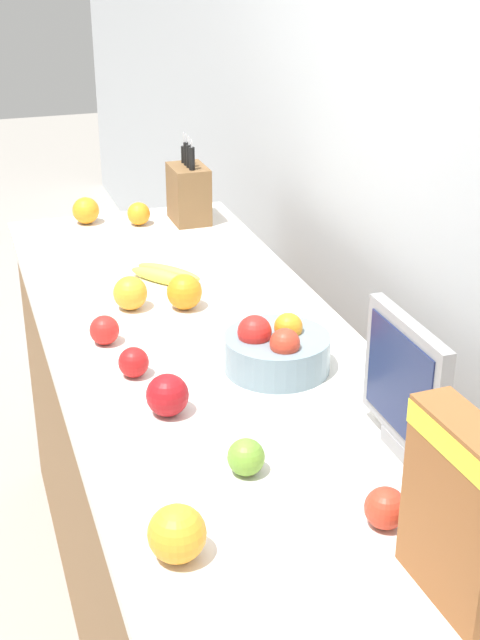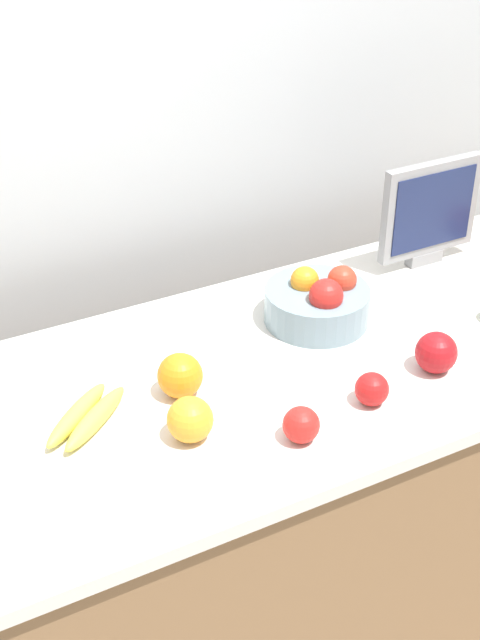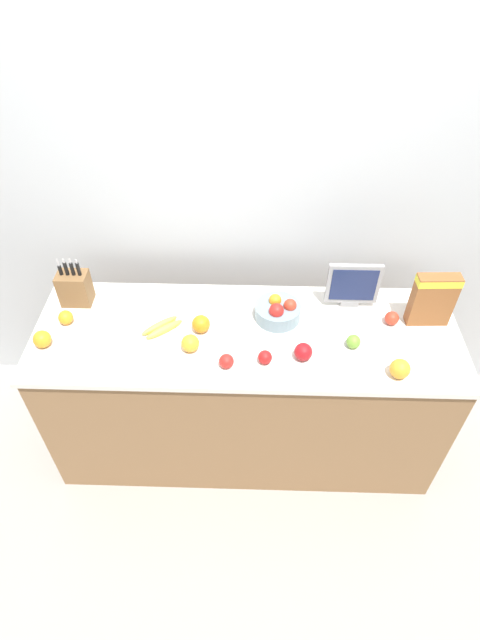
{
  "view_description": "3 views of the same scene",
  "coord_description": "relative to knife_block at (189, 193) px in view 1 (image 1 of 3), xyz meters",
  "views": [
    {
      "loc": [
        1.71,
        -0.49,
        1.8
      ],
      "look_at": [
        0.06,
        0.05,
        1.0
      ],
      "focal_mm": 50.0,
      "sensor_mm": 36.0,
      "label": 1
    },
    {
      "loc": [
        -0.75,
        -1.24,
        1.94
      ],
      "look_at": [
        -0.06,
        0.05,
        1.01
      ],
      "focal_mm": 50.0,
      "sensor_mm": 36.0,
      "label": 2
    },
    {
      "loc": [
        0.02,
        -1.66,
        2.61
      ],
      "look_at": [
        -0.03,
        0.04,
        0.96
      ],
      "focal_mm": 28.0,
      "sensor_mm": 36.0,
      "label": 3
    }
  ],
  "objects": [
    {
      "name": "wall_back",
      "position": [
        0.86,
        0.37,
        0.29
      ],
      "size": [
        9.0,
        0.06,
        2.6
      ],
      "color": "silver",
      "rests_on": "ground_plane"
    },
    {
      "name": "counter",
      "position": [
        0.86,
        -0.19,
        -0.55
      ],
      "size": [
        2.04,
        0.69,
        0.92
      ],
      "color": "olive",
      "rests_on": "ground_plane"
    },
    {
      "name": "knife_block",
      "position": [
        0.0,
        0.0,
        0.0
      ],
      "size": [
        0.15,
        0.11,
        0.27
      ],
      "color": "brown",
      "rests_on": "counter"
    },
    {
      "name": "small_monitor",
      "position": [
        1.37,
        0.01,
        0.05
      ],
      "size": [
        0.26,
        0.03,
        0.26
      ],
      "color": "gray",
      "rests_on": "counter"
    },
    {
      "name": "cereal_box",
      "position": [
        1.73,
        -0.09,
        0.06
      ],
      "size": [
        0.2,
        0.07,
        0.28
      ],
      "rotation": [
        0.0,
        0.0,
        0.04
      ],
      "color": "brown",
      "rests_on": "counter"
    },
    {
      "name": "fruit_bowl",
      "position": [
        1.01,
        -0.09,
        -0.04
      ],
      "size": [
        0.22,
        0.22,
        0.12
      ],
      "color": "gray",
      "rests_on": "counter"
    },
    {
      "name": "banana_bunch",
      "position": [
        0.45,
        -0.19,
        -0.07
      ],
      "size": [
        0.2,
        0.18,
        0.04
      ],
      "rotation": [
        0.0,
        0.0,
        3.95
      ],
      "color": "yellow",
      "rests_on": "counter"
    },
    {
      "name": "apple_by_knife_block",
      "position": [
        0.77,
        -0.41,
        -0.06
      ],
      "size": [
        0.07,
        0.07,
        0.07
      ],
      "primitive_type": "sphere",
      "color": "red",
      "rests_on": "counter"
    },
    {
      "name": "apple_rear",
      "position": [
        1.35,
        -0.27,
        -0.06
      ],
      "size": [
        0.07,
        0.07,
        0.07
      ],
      "primitive_type": "sphere",
      "color": "#6B9E33",
      "rests_on": "counter"
    },
    {
      "name": "apple_rightmost",
      "position": [
        0.94,
        -0.38,
        -0.06
      ],
      "size": [
        0.06,
        0.06,
        0.06
      ],
      "primitive_type": "sphere",
      "color": "red",
      "rests_on": "counter"
    },
    {
      "name": "apple_leftmost",
      "position": [
        1.56,
        -0.11,
        -0.06
      ],
      "size": [
        0.07,
        0.07,
        0.07
      ],
      "primitive_type": "sphere",
      "color": "red",
      "rests_on": "counter"
    },
    {
      "name": "apple_middle",
      "position": [
        1.11,
        -0.35,
        -0.05
      ],
      "size": [
        0.08,
        0.08,
        0.08
      ],
      "primitive_type": "sphere",
      "color": "#A31419",
      "rests_on": "counter"
    },
    {
      "name": "orange_front_center",
      "position": [
        0.6,
        -0.31,
        -0.05
      ],
      "size": [
        0.08,
        0.08,
        0.08
      ],
      "primitive_type": "sphere",
      "color": "orange",
      "rests_on": "counter"
    },
    {
      "name": "orange_mid_left",
      "position": [
        -0.02,
        -0.16,
        -0.06
      ],
      "size": [
        0.07,
        0.07,
        0.07
      ],
      "primitive_type": "sphere",
      "color": "orange",
      "rests_on": "counter"
    },
    {
      "name": "orange_near_bowl",
      "position": [
        1.53,
        -0.44,
        -0.05
      ],
      "size": [
        0.09,
        0.09,
        0.09
      ],
      "primitive_type": "sphere",
      "color": "orange",
      "rests_on": "counter"
    },
    {
      "name": "orange_front_right",
      "position": [
        -0.08,
        -0.31,
        -0.05
      ],
      "size": [
        0.08,
        0.08,
        0.08
      ],
      "primitive_type": "sphere",
      "color": "orange",
      "rests_on": "counter"
    },
    {
      "name": "orange_by_cereal",
      "position": [
        0.64,
        -0.19,
        -0.05
      ],
      "size": [
        0.09,
        0.09,
        0.09
      ],
      "primitive_type": "sphere",
      "color": "orange",
      "rests_on": "counter"
    }
  ]
}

